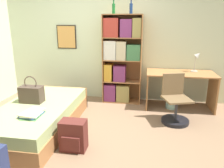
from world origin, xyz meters
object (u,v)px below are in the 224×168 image
(book_stack_on_bed, at_px, (32,114))
(desk_lamp, at_px, (197,58))
(handbag, at_px, (32,94))
(desk, at_px, (180,83))
(bed, at_px, (39,116))
(backpack, at_px, (73,136))
(bottle_green, at_px, (114,8))
(bookcase, at_px, (120,58))
(waste_bin, at_px, (172,101))
(bottle_brown, at_px, (131,8))
(desk_chair, at_px, (175,107))

(book_stack_on_bed, distance_m, desk_lamp, 3.18)
(handbag, bearing_deg, desk, 25.89)
(bed, height_order, backpack, backpack)
(bed, relative_size, desk_lamp, 4.97)
(desk_lamp, xyz_separation_m, backpack, (-1.90, -1.95, -0.79))
(handbag, relative_size, bottle_green, 1.61)
(bookcase, distance_m, desk_lamp, 1.52)
(bookcase, height_order, backpack, bookcase)
(desk_lamp, distance_m, waste_bin, 0.98)
(bottle_brown, xyz_separation_m, desk_lamp, (1.32, 0.01, -0.94))
(bottle_green, bearing_deg, bottle_brown, -2.81)
(bookcase, xyz_separation_m, bottle_green, (-0.14, -0.02, 0.98))
(bookcase, height_order, desk, bookcase)
(bottle_brown, bearing_deg, bottle_green, 177.19)
(bed, height_order, handbag, handbag)
(bookcase, bearing_deg, bottle_green, -170.00)
(bookcase, relative_size, waste_bin, 6.28)
(bookcase, height_order, bottle_brown, bottle_brown)
(bookcase, distance_m, desk, 1.31)
(desk_chair, bearing_deg, waste_bin, 88.22)
(waste_bin, bearing_deg, book_stack_on_bed, -141.91)
(bookcase, bearing_deg, desk, -7.38)
(handbag, relative_size, book_stack_on_bed, 1.17)
(bed, distance_m, backpack, 0.94)
(bookcase, bearing_deg, desk_chair, -38.89)
(backpack, relative_size, waste_bin, 1.45)
(bookcase, bearing_deg, bottle_brown, -11.42)
(desk_chair, bearing_deg, book_stack_on_bed, -154.12)
(book_stack_on_bed, distance_m, waste_bin, 2.68)
(bookcase, height_order, desk_lamp, bookcase)
(desk_chair, bearing_deg, desk_lamp, 61.43)
(desk_lamp, distance_m, backpack, 2.84)
(desk_chair, distance_m, waste_bin, 0.65)
(bottle_green, bearing_deg, desk_lamp, -0.13)
(book_stack_on_bed, height_order, desk_lamp, desk_lamp)
(desk_chair, bearing_deg, handbag, -167.77)
(bottle_green, bearing_deg, desk, -5.61)
(bottle_green, relative_size, desk_chair, 0.33)
(desk, xyz_separation_m, waste_bin, (-0.13, -0.07, -0.37))
(book_stack_on_bed, relative_size, desk, 0.29)
(bottle_brown, bearing_deg, desk, -6.55)
(bed, distance_m, book_stack_on_bed, 0.50)
(handbag, distance_m, bottle_green, 2.25)
(backpack, bearing_deg, desk_chair, 37.70)
(desk, bearing_deg, bottle_brown, 173.45)
(bottle_brown, relative_size, waste_bin, 0.93)
(handbag, bearing_deg, bed, -30.61)
(handbag, distance_m, desk_lamp, 3.14)
(desk_chair, height_order, backpack, desk_chair)
(bed, bearing_deg, desk, 28.58)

